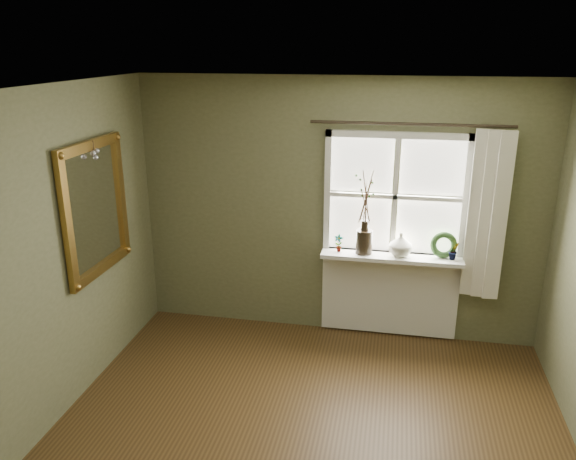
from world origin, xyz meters
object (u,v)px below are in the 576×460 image
(dark_jug, at_px, (364,242))
(cream_vase, at_px, (401,244))
(wreath, at_px, (443,248))
(gilt_mirror, at_px, (96,208))

(dark_jug, height_order, cream_vase, dark_jug)
(cream_vase, bearing_deg, wreath, 5.64)
(cream_vase, xyz_separation_m, gilt_mirror, (-2.59, -0.98, 0.50))
(cream_vase, distance_m, gilt_mirror, 2.82)
(wreath, bearing_deg, gilt_mirror, -166.03)
(cream_vase, xyz_separation_m, wreath, (0.40, 0.04, -0.02))
(wreath, distance_m, gilt_mirror, 3.21)
(wreath, height_order, gilt_mirror, gilt_mirror)
(cream_vase, bearing_deg, gilt_mirror, -159.29)
(dark_jug, height_order, wreath, dark_jug)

